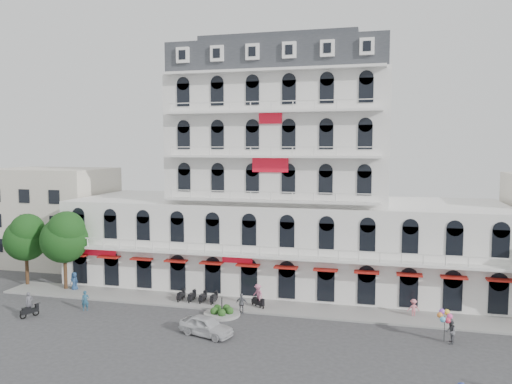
% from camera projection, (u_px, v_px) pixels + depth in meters
% --- Properties ---
extents(ground, '(120.00, 120.00, 0.00)m').
position_uv_depth(ground, '(236.00, 345.00, 37.13)').
color(ground, '#38383A').
rests_on(ground, ground).
extents(sidewalk, '(53.00, 4.00, 0.16)m').
position_uv_depth(sidewalk, '(263.00, 306.00, 45.82)').
color(sidewalk, gray).
rests_on(sidewalk, ground).
extents(main_building, '(45.00, 15.00, 25.80)m').
position_uv_depth(main_building, '(282.00, 191.00, 53.62)').
color(main_building, silver).
rests_on(main_building, ground).
extents(flank_building_west, '(14.00, 10.00, 12.00)m').
position_uv_depth(flank_building_west, '(53.00, 216.00, 63.14)').
color(flank_building_west, beige).
rests_on(flank_building_west, ground).
extents(traffic_island, '(3.20, 3.20, 1.60)m').
position_uv_depth(traffic_island, '(222.00, 312.00, 43.63)').
color(traffic_island, gray).
rests_on(traffic_island, ground).
extents(parked_scooter_row, '(4.40, 1.80, 1.10)m').
position_uv_depth(parked_scooter_row, '(197.00, 303.00, 47.16)').
color(parked_scooter_row, black).
rests_on(parked_scooter_row, ground).
extents(tree_west_outer, '(4.50, 4.48, 7.76)m').
position_uv_depth(tree_west_outer, '(26.00, 236.00, 52.54)').
color(tree_west_outer, '#382314').
rests_on(tree_west_outer, ground).
extents(tree_west_inner, '(4.76, 4.76, 8.25)m').
position_uv_depth(tree_west_inner, '(64.00, 236.00, 50.82)').
color(tree_west_inner, '#382314').
rests_on(tree_west_inner, ground).
extents(parked_car, '(4.79, 3.03, 1.52)m').
position_uv_depth(parked_car, '(206.00, 326.00, 38.98)').
color(parked_car, silver).
rests_on(parked_car, ground).
extents(rider_west, '(1.01, 1.56, 2.24)m').
position_uv_depth(rider_west, '(29.00, 306.00, 43.06)').
color(rider_west, black).
rests_on(rider_west, ground).
extents(rider_center, '(1.42, 1.25, 2.29)m').
position_uv_depth(rider_center, '(258.00, 295.00, 45.42)').
color(rider_center, black).
rests_on(rider_center, ground).
extents(pedestrian_left, '(1.05, 0.79, 1.94)m').
position_uv_depth(pedestrian_left, '(74.00, 281.00, 51.04)').
color(pedestrian_left, navy).
rests_on(pedestrian_left, ground).
extents(pedestrian_mid, '(1.06, 0.47, 1.79)m').
position_uv_depth(pedestrian_mid, '(242.00, 303.00, 44.10)').
color(pedestrian_mid, slate).
rests_on(pedestrian_mid, ground).
extents(pedestrian_right, '(1.14, 0.79, 1.62)m').
position_uv_depth(pedestrian_right, '(414.00, 308.00, 43.05)').
color(pedestrian_right, '#D4707D').
rests_on(pedestrian_right, ground).
extents(pedestrian_far, '(0.78, 0.69, 1.79)m').
position_uv_depth(pedestrian_far, '(85.00, 301.00, 44.89)').
color(pedestrian_far, '#244F6C').
rests_on(pedestrian_far, ground).
extents(balloon_vendor, '(1.38, 1.32, 2.45)m').
position_uv_depth(balloon_vendor, '(449.00, 327.00, 37.37)').
color(balloon_vendor, '#54555B').
rests_on(balloon_vendor, ground).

